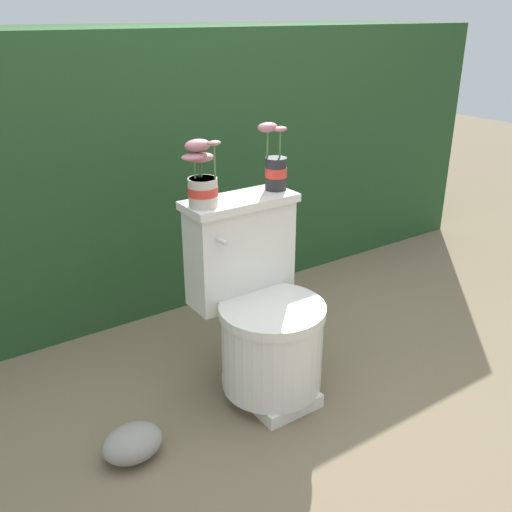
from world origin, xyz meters
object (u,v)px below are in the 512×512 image
at_px(potted_plant_left, 202,179).
at_px(garden_stone, 132,443).
at_px(potted_plant_midleft, 275,165).
at_px(toilet, 261,316).

distance_m(potted_plant_left, garden_stone, 0.92).
height_order(potted_plant_midleft, garden_stone, potted_plant_midleft).
xyz_separation_m(potted_plant_left, garden_stone, (-0.42, -0.21, -0.79)).
bearing_deg(potted_plant_midleft, garden_stone, -162.75).
xyz_separation_m(toilet, potted_plant_left, (-0.16, 0.13, 0.53)).
xyz_separation_m(potted_plant_midleft, garden_stone, (-0.75, -0.23, -0.79)).
bearing_deg(toilet, potted_plant_left, 140.32).
distance_m(potted_plant_midleft, garden_stone, 1.11).
bearing_deg(potted_plant_midleft, toilet, -137.53).
relative_size(toilet, garden_stone, 3.66).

